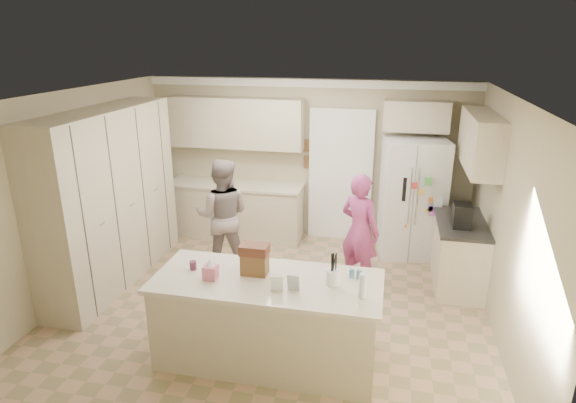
% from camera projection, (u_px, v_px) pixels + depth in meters
% --- Properties ---
extents(floor, '(5.20, 4.60, 0.02)m').
position_uv_depth(floor, '(275.00, 303.00, 6.13)').
color(floor, tan).
rests_on(floor, ground).
extents(ceiling, '(5.20, 4.60, 0.02)m').
position_uv_depth(ceiling, '(272.00, 94.00, 5.28)').
color(ceiling, white).
rests_on(ceiling, wall_back).
extents(wall_back, '(5.20, 0.02, 2.60)m').
position_uv_depth(wall_back, '(308.00, 160.00, 7.84)').
color(wall_back, tan).
rests_on(wall_back, ground).
extents(wall_front, '(5.20, 0.02, 2.60)m').
position_uv_depth(wall_front, '(199.00, 308.00, 3.57)').
color(wall_front, tan).
rests_on(wall_front, ground).
extents(wall_left, '(0.02, 4.60, 2.60)m').
position_uv_depth(wall_left, '(78.00, 192.00, 6.23)').
color(wall_left, tan).
rests_on(wall_left, ground).
extents(wall_right, '(0.02, 4.60, 2.60)m').
position_uv_depth(wall_right, '(508.00, 223.00, 5.18)').
color(wall_right, tan).
rests_on(wall_right, ground).
extents(crown_back, '(5.20, 0.08, 0.12)m').
position_uv_depth(crown_back, '(308.00, 83.00, 7.40)').
color(crown_back, white).
rests_on(crown_back, wall_back).
extents(pantry_bank, '(0.60, 2.60, 2.35)m').
position_uv_depth(pantry_bank, '(110.00, 198.00, 6.39)').
color(pantry_bank, beige).
rests_on(pantry_bank, floor).
extents(back_base_cab, '(2.20, 0.60, 0.88)m').
position_uv_depth(back_base_cab, '(236.00, 211.00, 8.07)').
color(back_base_cab, beige).
rests_on(back_base_cab, floor).
extents(back_countertop, '(2.24, 0.63, 0.04)m').
position_uv_depth(back_countertop, '(235.00, 185.00, 7.91)').
color(back_countertop, '#EEE4C9').
rests_on(back_countertop, back_base_cab).
extents(back_upper_cab, '(2.20, 0.35, 0.80)m').
position_uv_depth(back_upper_cab, '(235.00, 123.00, 7.71)').
color(back_upper_cab, beige).
rests_on(back_upper_cab, wall_back).
extents(doorway_opening, '(0.90, 0.06, 2.10)m').
position_uv_depth(doorway_opening, '(340.00, 177.00, 7.78)').
color(doorway_opening, black).
rests_on(doorway_opening, floor).
extents(doorway_casing, '(1.02, 0.03, 2.22)m').
position_uv_depth(doorway_casing, '(340.00, 178.00, 7.75)').
color(doorway_casing, white).
rests_on(doorway_casing, floor).
extents(wall_frame_upper, '(0.15, 0.02, 0.20)m').
position_uv_depth(wall_frame_upper, '(309.00, 146.00, 7.72)').
color(wall_frame_upper, brown).
rests_on(wall_frame_upper, wall_back).
extents(wall_frame_lower, '(0.15, 0.02, 0.20)m').
position_uv_depth(wall_frame_lower, '(308.00, 162.00, 7.81)').
color(wall_frame_lower, brown).
rests_on(wall_frame_lower, wall_back).
extents(refrigerator, '(1.00, 0.83, 1.80)m').
position_uv_depth(refrigerator, '(412.00, 199.00, 7.23)').
color(refrigerator, white).
rests_on(refrigerator, floor).
extents(fridge_seam, '(0.02, 0.02, 1.78)m').
position_uv_depth(fridge_seam, '(413.00, 206.00, 6.90)').
color(fridge_seam, gray).
rests_on(fridge_seam, refrigerator).
extents(fridge_dispenser, '(0.22, 0.03, 0.35)m').
position_uv_depth(fridge_dispenser, '(398.00, 189.00, 6.86)').
color(fridge_dispenser, black).
rests_on(fridge_dispenser, refrigerator).
extents(fridge_handle_l, '(0.02, 0.02, 0.85)m').
position_uv_depth(fridge_handle_l, '(410.00, 196.00, 6.85)').
color(fridge_handle_l, silver).
rests_on(fridge_handle_l, refrigerator).
extents(fridge_handle_r, '(0.02, 0.02, 0.85)m').
position_uv_depth(fridge_handle_r, '(417.00, 197.00, 6.83)').
color(fridge_handle_r, silver).
rests_on(fridge_handle_r, refrigerator).
extents(over_fridge_cab, '(0.95, 0.35, 0.45)m').
position_uv_depth(over_fridge_cab, '(416.00, 116.00, 7.08)').
color(over_fridge_cab, beige).
rests_on(over_fridge_cab, wall_back).
extents(right_base_cab, '(0.60, 1.20, 0.88)m').
position_uv_depth(right_base_cab, '(458.00, 254.00, 6.45)').
color(right_base_cab, beige).
rests_on(right_base_cab, floor).
extents(right_countertop, '(0.63, 1.24, 0.04)m').
position_uv_depth(right_countertop, '(462.00, 223.00, 6.30)').
color(right_countertop, '#2D2B28').
rests_on(right_countertop, right_base_cab).
extents(right_upper_cab, '(0.35, 1.50, 0.70)m').
position_uv_depth(right_upper_cab, '(480.00, 141.00, 6.12)').
color(right_upper_cab, beige).
rests_on(right_upper_cab, wall_right).
extents(coffee_maker, '(0.22, 0.28, 0.30)m').
position_uv_depth(coffee_maker, '(462.00, 215.00, 6.07)').
color(coffee_maker, black).
rests_on(coffee_maker, right_countertop).
extents(island_base, '(2.20, 0.90, 0.88)m').
position_uv_depth(island_base, '(267.00, 322.00, 4.93)').
color(island_base, beige).
rests_on(island_base, floor).
extents(island_top, '(2.28, 0.96, 0.05)m').
position_uv_depth(island_top, '(267.00, 282.00, 4.78)').
color(island_top, '#EEE4C9').
rests_on(island_top, island_base).
extents(utensil_crock, '(0.13, 0.13, 0.15)m').
position_uv_depth(utensil_crock, '(333.00, 277.00, 4.66)').
color(utensil_crock, white).
rests_on(utensil_crock, island_top).
extents(tissue_box, '(0.13, 0.13, 0.14)m').
position_uv_depth(tissue_box, '(211.00, 272.00, 4.77)').
color(tissue_box, '#CE658A').
rests_on(tissue_box, island_top).
extents(tissue_plume, '(0.08, 0.08, 0.08)m').
position_uv_depth(tissue_plume, '(210.00, 262.00, 4.73)').
color(tissue_plume, white).
rests_on(tissue_plume, tissue_box).
extents(dollhouse_body, '(0.26, 0.18, 0.22)m').
position_uv_depth(dollhouse_body, '(255.00, 264.00, 4.86)').
color(dollhouse_body, brown).
rests_on(dollhouse_body, island_top).
extents(dollhouse_roof, '(0.28, 0.20, 0.10)m').
position_uv_depth(dollhouse_roof, '(254.00, 249.00, 4.81)').
color(dollhouse_roof, '#592D1E').
rests_on(dollhouse_roof, dollhouse_body).
extents(jam_jar, '(0.07, 0.07, 0.09)m').
position_uv_depth(jam_jar, '(193.00, 265.00, 4.96)').
color(jam_jar, '#59263F').
rests_on(jam_jar, island_top).
extents(greeting_card_a, '(0.12, 0.06, 0.16)m').
position_uv_depth(greeting_card_a, '(277.00, 283.00, 4.53)').
color(greeting_card_a, white).
rests_on(greeting_card_a, island_top).
extents(greeting_card_b, '(0.12, 0.05, 0.16)m').
position_uv_depth(greeting_card_b, '(293.00, 283.00, 4.55)').
color(greeting_card_b, silver).
rests_on(greeting_card_b, island_top).
extents(water_bottle, '(0.07, 0.07, 0.24)m').
position_uv_depth(water_bottle, '(363.00, 286.00, 4.40)').
color(water_bottle, silver).
rests_on(water_bottle, island_top).
extents(shaker_salt, '(0.05, 0.05, 0.09)m').
position_uv_depth(shaker_salt, '(352.00, 273.00, 4.80)').
color(shaker_salt, teal).
rests_on(shaker_salt, island_top).
extents(shaker_pepper, '(0.05, 0.05, 0.09)m').
position_uv_depth(shaker_pepper, '(359.00, 274.00, 4.78)').
color(shaker_pepper, teal).
rests_on(shaker_pepper, island_top).
extents(teen_boy, '(0.89, 0.74, 1.63)m').
position_uv_depth(teen_boy, '(223.00, 215.00, 6.79)').
color(teen_boy, gray).
rests_on(teen_boy, floor).
extents(teen_girl, '(0.68, 0.61, 1.56)m').
position_uv_depth(teen_girl, '(360.00, 231.00, 6.33)').
color(teen_girl, '#C04A85').
rests_on(teen_girl, floor).
extents(fridge_magnets, '(0.76, 0.02, 1.44)m').
position_uv_depth(fridge_magnets, '(413.00, 206.00, 6.90)').
color(fridge_magnets, tan).
rests_on(fridge_magnets, refrigerator).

